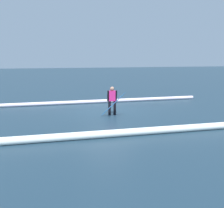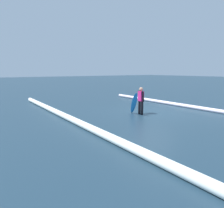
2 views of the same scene
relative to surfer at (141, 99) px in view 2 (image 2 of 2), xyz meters
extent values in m
plane|color=#1F3646|center=(0.01, -0.94, -0.85)|extent=(144.42, 144.42, 0.00)
cylinder|color=black|center=(-0.14, 0.03, -0.47)|extent=(0.14, 0.14, 0.75)
cylinder|color=black|center=(0.14, -0.03, -0.47)|extent=(0.14, 0.14, 0.75)
cube|color=#D82672|center=(0.00, 0.00, 0.17)|extent=(0.37, 0.26, 0.54)
sphere|color=#A57A62|center=(0.00, 0.00, 0.55)|extent=(0.22, 0.22, 0.22)
cylinder|color=black|center=(-0.21, 0.04, 0.17)|extent=(0.09, 0.16, 0.59)
cylinder|color=black|center=(0.21, -0.04, 0.17)|extent=(0.09, 0.16, 0.59)
ellipsoid|color=#268CE5|center=(0.09, 0.43, -0.21)|extent=(1.27, 0.91, 1.30)
ellipsoid|color=red|center=(0.09, 0.43, -0.20)|extent=(0.97, 0.63, 1.05)
cylinder|color=white|center=(-0.03, -3.96, -0.73)|extent=(14.92, 0.78, 0.23)
cylinder|color=white|center=(-2.45, 4.14, -0.70)|extent=(22.75, 1.55, 0.29)
camera|label=1|loc=(4.28, 13.33, 2.11)|focal=43.01mm
camera|label=2|loc=(-9.09, 8.48, 1.60)|focal=36.10mm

